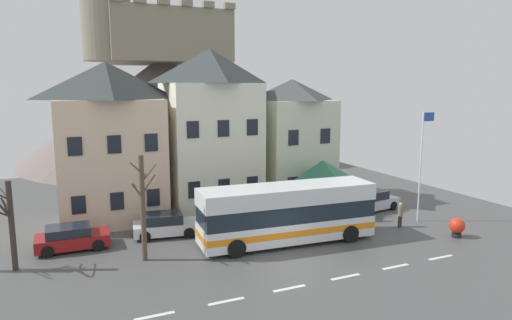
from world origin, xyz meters
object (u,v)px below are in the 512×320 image
object	(u,v)px
harbour_buoy	(457,226)
bare_tree_00	(10,223)
townhouse_00	(109,143)
transit_bus	(287,214)
townhouse_01	(211,131)
bus_shelter	(322,170)
pedestrian_01	(365,209)
hilltop_castle	(163,102)
parked_car_01	(72,238)
public_bench	(308,199)
pedestrian_00	(400,214)
townhouse_02	(291,140)
pedestrian_02	(353,206)
flagpole	(422,159)
parked_car_00	(370,201)
bare_tree_02	(143,206)
parked_car_02	(165,225)

from	to	relation	value
harbour_buoy	bare_tree_00	bearing A→B (deg)	167.51
townhouse_00	transit_bus	size ratio (longest dim) A/B	1.01
townhouse_01	bare_tree_00	world-z (taller)	townhouse_01
transit_bus	bus_shelter	distance (m)	6.85
pedestrian_01	bus_shelter	bearing A→B (deg)	118.18
hilltop_castle	parked_car_01	size ratio (longest dim) A/B	8.75
hilltop_castle	public_bench	world-z (taller)	hilltop_castle
bus_shelter	pedestrian_00	size ratio (longest dim) A/B	2.38
bare_tree_00	transit_bus	bearing A→B (deg)	-7.76
bus_shelter	harbour_buoy	world-z (taller)	bus_shelter
hilltop_castle	townhouse_02	bearing A→B (deg)	-79.52
pedestrian_02	flagpole	xyz separation A→B (m)	(3.65, -2.30, 3.36)
parked_car_00	bare_tree_00	distance (m)	22.91
hilltop_castle	bare_tree_02	bearing A→B (deg)	-104.74
flagpole	harbour_buoy	size ratio (longest dim) A/B	6.27
townhouse_02	pedestrian_00	bearing A→B (deg)	-72.25
public_bench	harbour_buoy	distance (m)	10.85
parked_car_02	harbour_buoy	xyz separation A→B (m)	(15.77, -7.40, -0.01)
flagpole	bare_tree_02	bearing A→B (deg)	178.40
transit_bus	bus_shelter	xyz separation A→B (m)	(5.08, 4.38, 1.40)
pedestrian_01	bare_tree_02	size ratio (longest dim) A/B	0.30
pedestrian_00	townhouse_00	bearing A→B (deg)	151.18
parked_car_02	harbour_buoy	distance (m)	17.42
harbour_buoy	bare_tree_02	size ratio (longest dim) A/B	0.21
parked_car_01	parked_car_02	size ratio (longest dim) A/B	0.95
townhouse_01	parked_car_02	xyz separation A→B (m)	(-4.51, -4.54, -5.06)
parked_car_02	pedestrian_00	distance (m)	14.74
pedestrian_01	hilltop_castle	bearing A→B (deg)	100.99
townhouse_00	townhouse_02	bearing A→B (deg)	0.35
bus_shelter	harbour_buoy	distance (m)	9.29
townhouse_00	townhouse_01	bearing A→B (deg)	-0.45
townhouse_01	flagpole	bearing A→B (deg)	-36.33
parked_car_01	pedestrian_01	xyz separation A→B (m)	(17.95, -2.39, 0.21)
parked_car_02	bare_tree_02	size ratio (longest dim) A/B	0.74
bus_shelter	bare_tree_02	bearing A→B (deg)	-163.86
townhouse_01	pedestrian_00	xyz separation A→B (m)	(9.53, -9.02, -4.87)
bus_shelter	pedestrian_02	xyz separation A→B (m)	(1.23, -1.98, -2.24)
bus_shelter	pedestrian_01	xyz separation A→B (m)	(1.54, -2.87, -2.22)
townhouse_00	hilltop_castle	size ratio (longest dim) A/B	0.31
townhouse_01	pedestrian_02	size ratio (longest dim) A/B	7.27
bus_shelter	pedestrian_01	world-z (taller)	bus_shelter
hilltop_castle	pedestrian_02	world-z (taller)	hilltop_castle
hilltop_castle	bus_shelter	bearing A→B (deg)	-80.92
townhouse_01	pedestrian_02	xyz separation A→B (m)	(7.91, -6.20, -4.88)
flagpole	townhouse_00	bearing A→B (deg)	155.21
pedestrian_00	harbour_buoy	world-z (taller)	pedestrian_00
townhouse_02	parked_car_01	bearing A→B (deg)	-163.47
transit_bus	pedestrian_01	bearing A→B (deg)	16.72
hilltop_castle	pedestrian_01	distance (m)	32.55
townhouse_00	parked_car_00	world-z (taller)	townhouse_00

